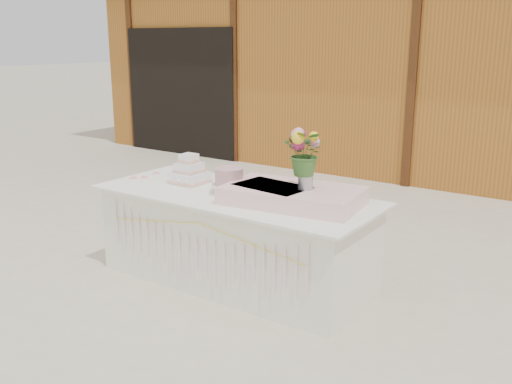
# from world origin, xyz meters

# --- Properties ---
(ground) EXTENTS (80.00, 80.00, 0.00)m
(ground) POSITION_xyz_m (0.00, 0.00, 0.00)
(ground) COLOR beige
(ground) RESTS_ON ground
(barn) EXTENTS (12.60, 4.60, 3.30)m
(barn) POSITION_xyz_m (-0.01, 5.99, 1.68)
(barn) COLOR #9C6020
(barn) RESTS_ON ground
(cake_table) EXTENTS (2.40, 1.00, 0.77)m
(cake_table) POSITION_xyz_m (0.00, -0.00, 0.39)
(cake_table) COLOR white
(cake_table) RESTS_ON ground
(wedding_cake) EXTENTS (0.29, 0.29, 0.26)m
(wedding_cake) POSITION_xyz_m (-0.56, 0.07, 0.86)
(wedding_cake) COLOR white
(wedding_cake) RESTS_ON cake_table
(pink_cake_stand) EXTENTS (0.30, 0.30, 0.21)m
(pink_cake_stand) POSITION_xyz_m (-0.05, -0.02, 0.89)
(pink_cake_stand) COLOR white
(pink_cake_stand) RESTS_ON cake_table
(satin_runner) EXTENTS (1.11, 0.73, 0.13)m
(satin_runner) POSITION_xyz_m (0.54, 0.02, 0.84)
(satin_runner) COLOR beige
(satin_runner) RESTS_ON cake_table
(flower_vase) EXTENTS (0.11, 0.11, 0.16)m
(flower_vase) POSITION_xyz_m (0.65, 0.02, 0.98)
(flower_vase) COLOR #A8A8AD
(flower_vase) RESTS_ON satin_runner
(bouquet) EXTENTS (0.36, 0.32, 0.35)m
(bouquet) POSITION_xyz_m (0.65, 0.02, 1.23)
(bouquet) COLOR #345F26
(bouquet) RESTS_ON flower_vase
(loose_flowers) EXTENTS (0.28, 0.39, 0.02)m
(loose_flowers) POSITION_xyz_m (-1.06, 0.00, 0.78)
(loose_flowers) COLOR pink
(loose_flowers) RESTS_ON cake_table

